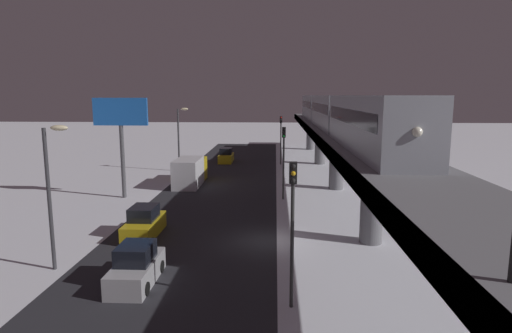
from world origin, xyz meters
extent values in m
plane|color=white|center=(0.00, 0.00, 0.00)|extent=(240.00, 240.00, 0.00)
cube|color=#28282D|center=(4.82, 0.00, 0.00)|extent=(11.00, 109.54, 0.01)
cube|color=slate|center=(-6.54, 0.00, 5.31)|extent=(5.00, 109.54, 0.80)
cube|color=#38383D|center=(-4.16, 0.00, 5.31)|extent=(0.24, 107.35, 0.80)
cylinder|color=slate|center=(-6.54, -46.95, 2.46)|extent=(1.40, 1.40, 4.91)
cylinder|color=slate|center=(-6.54, -31.30, 2.46)|extent=(1.40, 1.40, 4.91)
cylinder|color=slate|center=(-6.54, -15.65, 2.46)|extent=(1.40, 1.40, 4.91)
cylinder|color=slate|center=(-6.54, 0.00, 2.46)|extent=(1.40, 1.40, 4.91)
cube|color=#999EA8|center=(-6.54, -1.42, 7.41)|extent=(2.90, 18.00, 3.40)
cube|color=black|center=(-6.54, -1.42, 7.82)|extent=(2.94, 16.20, 0.90)
cube|color=#999EA8|center=(-6.54, -20.02, 7.41)|extent=(2.90, 18.00, 3.40)
cube|color=black|center=(-6.54, -20.02, 7.82)|extent=(2.94, 16.20, 0.90)
cube|color=#999EA8|center=(-6.54, -38.62, 7.41)|extent=(2.90, 18.00, 3.40)
cube|color=black|center=(-6.54, -38.62, 7.82)|extent=(2.94, 16.20, 0.90)
sphere|color=white|center=(-6.54, 7.63, 7.58)|extent=(0.44, 0.44, 0.44)
cube|color=#B2B2B7|center=(6.22, 6.47, 0.55)|extent=(1.80, 4.21, 1.10)
cube|color=black|center=(6.22, 6.47, 1.54)|extent=(1.58, 2.02, 0.87)
cylinder|color=black|center=(5.37, 7.78, 0.32)|extent=(0.20, 0.64, 0.64)
cylinder|color=black|center=(7.08, 7.78, 0.32)|extent=(0.20, 0.64, 0.64)
cylinder|color=black|center=(5.37, 5.17, 0.32)|extent=(0.20, 0.64, 0.64)
cylinder|color=black|center=(7.08, 5.17, 0.32)|extent=(0.20, 0.64, 0.64)
cube|color=gold|center=(8.02, -0.70, 0.55)|extent=(1.80, 4.42, 1.10)
cube|color=black|center=(8.02, -0.70, 1.54)|extent=(1.58, 2.12, 0.87)
cube|color=gold|center=(6.22, -32.24, 0.55)|extent=(1.80, 4.23, 1.10)
cube|color=black|center=(6.22, -32.24, 1.54)|extent=(1.58, 2.03, 0.87)
cube|color=gold|center=(8.22, -19.99, 1.20)|extent=(2.30, 2.20, 2.40)
cube|color=silver|center=(8.22, -16.19, 1.40)|extent=(2.40, 5.00, 2.80)
cylinder|color=#2D2D2D|center=(-1.28, 8.56, 2.75)|extent=(0.16, 0.16, 5.50)
cube|color=black|center=(-1.28, 8.56, 5.95)|extent=(0.32, 0.32, 0.90)
sphere|color=black|center=(-1.28, 8.74, 6.25)|extent=(0.20, 0.20, 0.20)
sphere|color=yellow|center=(-1.28, 8.74, 5.95)|extent=(0.20, 0.20, 0.20)
sphere|color=black|center=(-1.28, 8.74, 5.65)|extent=(0.20, 0.20, 0.20)
cylinder|color=#2D2D2D|center=(-1.28, -11.11, 2.75)|extent=(0.16, 0.16, 5.50)
cube|color=black|center=(-1.28, -11.11, 5.95)|extent=(0.32, 0.32, 0.90)
sphere|color=black|center=(-1.28, -10.93, 6.25)|extent=(0.20, 0.20, 0.20)
sphere|color=black|center=(-1.28, -10.93, 5.95)|extent=(0.20, 0.20, 0.20)
sphere|color=#19E53F|center=(-1.28, -10.93, 5.65)|extent=(0.20, 0.20, 0.20)
cylinder|color=#2D2D2D|center=(-1.28, -30.78, 2.75)|extent=(0.16, 0.16, 5.50)
cube|color=black|center=(-1.28, -30.78, 5.95)|extent=(0.32, 0.32, 0.90)
sphere|color=red|center=(-1.28, -30.60, 6.25)|extent=(0.20, 0.20, 0.20)
sphere|color=black|center=(-1.28, -30.60, 5.95)|extent=(0.20, 0.20, 0.20)
sphere|color=black|center=(-1.28, -30.60, 5.65)|extent=(0.20, 0.20, 0.20)
cylinder|color=#4C4C51|center=(13.04, -11.13, 3.25)|extent=(0.36, 0.36, 6.50)
cube|color=blue|center=(13.04, -11.13, 7.70)|extent=(4.80, 0.30, 2.40)
cylinder|color=#38383D|center=(11.12, 5.00, 3.75)|extent=(0.20, 0.20, 7.50)
ellipsoid|color=#F4E5B2|center=(10.32, 5.00, 7.50)|extent=(0.90, 0.44, 0.30)
cylinder|color=#38383D|center=(11.12, -25.00, 3.75)|extent=(0.20, 0.20, 7.50)
ellipsoid|color=#F4E5B2|center=(10.32, -25.00, 7.50)|extent=(0.90, 0.44, 0.30)
camera|label=1|loc=(-0.52, 26.08, 9.11)|focal=30.12mm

